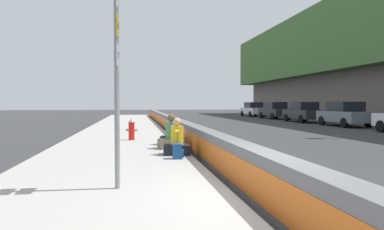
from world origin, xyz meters
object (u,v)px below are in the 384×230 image
Objects in this scene: route_sign_post at (117,68)px; parked_car_midline at (303,112)px; backpack at (178,151)px; parked_car_far at (275,110)px; fire_hydrant at (132,129)px; parked_car_farther at (253,109)px; seated_person_middle at (171,138)px; parked_car_fourth at (344,114)px; seated_person_foreground at (177,143)px; seated_person_rear at (171,135)px.

parked_car_midline is at bearing -33.20° from route_sign_post.
backpack is at bearing -24.46° from route_sign_post.
fire_hydrant is at bearing 144.62° from parked_car_far.
seated_person_middle is at bearing 156.39° from parked_car_farther.
parked_car_fourth is 0.99× the size of parked_car_farther.
seated_person_middle is at bearing 0.79° from seated_person_foreground.
parked_car_far is at bearing 0.87° from parked_car_fourth.
backpack is (-3.32, 0.17, -0.14)m from seated_person_rear.
parked_car_fourth is at bearing -60.51° from fire_hydrant.
parked_car_midline is 0.99× the size of parked_car_farther.
parked_car_midline is (22.08, -14.45, -1.37)m from route_sign_post.
parked_car_midline reaches higher than fire_hydrant.
seated_person_middle is at bearing 174.18° from seated_person_rear.
seated_person_foreground is 0.23× the size of parked_car_midline.
backpack is 28.43m from parked_car_far.
fire_hydrant is 0.83× the size of seated_person_foreground.
seated_person_foreground is 18.17m from parked_car_fourth.
parked_car_far is at bearing -27.96° from seated_person_foreground.
parked_car_midline is (18.93, -13.01, 0.53)m from backpack.
seated_person_foreground is (3.93, -1.51, -1.76)m from route_sign_post.
parked_car_midline and parked_car_farther have the same top height.
backpack is at bearing 176.99° from seated_person_rear.
seated_person_foreground reaches higher than backpack.
parked_car_fourth is at bearing -177.68° from parked_car_midline.
seated_person_foreground is at bearing 152.04° from parked_car_far.
seated_person_foreground is 2.54m from seated_person_rear.
seated_person_middle reaches higher than backpack.
parked_car_fourth is 18.49m from parked_car_farther.
parked_car_far reaches higher than seated_person_middle.
seated_person_rear is 0.24× the size of parked_car_farther.
parked_car_farther is at bearing -22.44° from route_sign_post.
seated_person_middle reaches higher than fire_hydrant.
fire_hydrant is 2.20× the size of backpack.
seated_person_foreground is (-4.31, -1.33, -0.12)m from fire_hydrant.
parked_car_far is at bearing -27.36° from backpack.
parked_car_far is at bearing -0.43° from parked_car_midline.
parked_car_midline reaches higher than backpack.
seated_person_middle is 0.25× the size of parked_car_fourth.
parked_car_fourth is at bearing -46.46° from seated_person_foreground.
route_sign_post is 5.80m from seated_person_middle.
seated_person_middle is 2.82× the size of backpack.
backpack is (3.15, -1.43, -1.90)m from route_sign_post.
route_sign_post is 8.41m from fire_hydrant.
parked_car_farther is at bearing -22.62° from seated_person_foreground.
seated_person_rear is at bearing 140.56° from parked_car_midline.
backpack is 34.33m from parked_car_farther.
seated_person_rear is 20.21m from parked_car_midline.
fire_hydrant is at bearing 119.49° from parked_car_fourth.
parked_car_midline reaches higher than seated_person_foreground.
seated_person_foreground is 0.98× the size of seated_person_rear.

